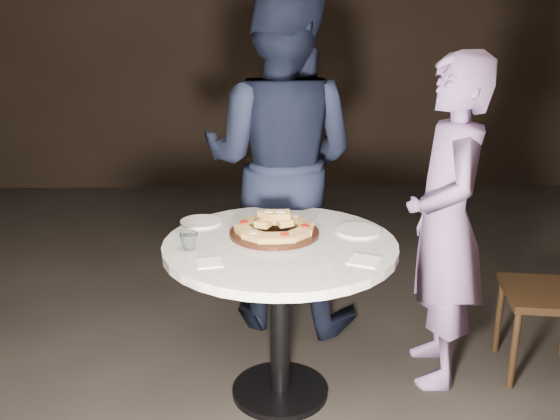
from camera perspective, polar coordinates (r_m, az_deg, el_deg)
name	(u,v)px	position (r m, az deg, el deg)	size (l,w,h in m)	color
floor	(267,388)	(3.12, -1.17, -15.95)	(7.00, 7.00, 0.00)	black
table	(280,272)	(2.78, 0.02, -5.68)	(1.30, 1.30, 0.77)	black
serving_board	(274,233)	(2.80, -0.53, -2.09)	(0.40, 0.40, 0.02)	black
focaccia_pile	(274,225)	(2.79, -0.54, -1.37)	(0.36, 0.35, 0.10)	tan
plate_left	(201,222)	(2.98, -7.26, -1.08)	(0.19, 0.19, 0.01)	white
plate_right	(358,231)	(2.86, 7.15, -1.89)	(0.20, 0.20, 0.01)	white
water_glass	(189,241)	(2.65, -8.31, -2.86)	(0.08, 0.08, 0.07)	silver
napkin_near	(209,263)	(2.51, -6.51, -4.82)	(0.10, 0.10, 0.01)	white
napkin_far	(365,261)	(2.54, 7.75, -4.61)	(0.12, 0.12, 0.01)	white
chair_far	(279,209)	(4.05, -0.11, 0.14)	(0.40, 0.42, 0.86)	black
diner_navy	(280,162)	(3.42, 0.00, 4.39)	(0.91, 0.71, 1.87)	black
diner_teal	(446,224)	(2.99, 14.92, -1.24)	(0.57, 0.38, 1.57)	#866EAA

